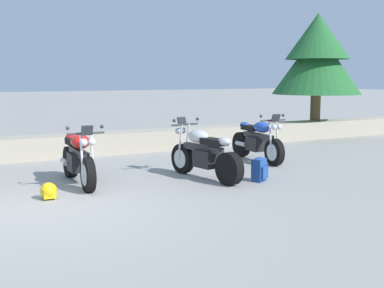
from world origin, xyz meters
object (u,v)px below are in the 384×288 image
motorcycle_red_near_left (78,159)px  rider_helmet (49,191)px  pine_tree_mid_right (317,56)px  motorcycle_silver_centre (204,154)px  rider_backpack (260,169)px  motorcycle_blue_far_right (258,141)px

motorcycle_red_near_left → rider_helmet: 1.21m
rider_helmet → pine_tree_mid_right: pine_tree_mid_right is taller
motorcycle_silver_centre → rider_backpack: (0.83, -0.72, -0.24)m
motorcycle_silver_centre → rider_helmet: 3.09m
motorcycle_red_near_left → motorcycle_silver_centre: same height
motorcycle_silver_centre → rider_backpack: motorcycle_silver_centre is taller
motorcycle_silver_centre → rider_backpack: bearing=-40.8°
rider_backpack → pine_tree_mid_right: 7.89m
rider_helmet → rider_backpack: bearing=-6.9°
rider_backpack → pine_tree_mid_right: bearing=40.4°
motorcycle_red_near_left → motorcycle_blue_far_right: size_ratio=1.00×
motorcycle_blue_far_right → rider_helmet: 5.37m
rider_helmet → motorcycle_silver_centre: bearing=4.6°
motorcycle_red_near_left → rider_backpack: 3.44m
rider_helmet → motorcycle_blue_far_right: bearing=15.3°
motorcycle_silver_centre → motorcycle_blue_far_right: size_ratio=1.00×
motorcycle_blue_far_right → rider_backpack: bearing=-124.3°
rider_backpack → rider_helmet: (-3.89, 0.47, -0.11)m
rider_helmet → pine_tree_mid_right: size_ratio=0.08×
motorcycle_red_near_left → pine_tree_mid_right: (8.87, 3.50, 2.20)m
motorcycle_silver_centre → rider_helmet: (-3.06, -0.25, -0.35)m
motorcycle_red_near_left → motorcycle_blue_far_right: bearing=6.8°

